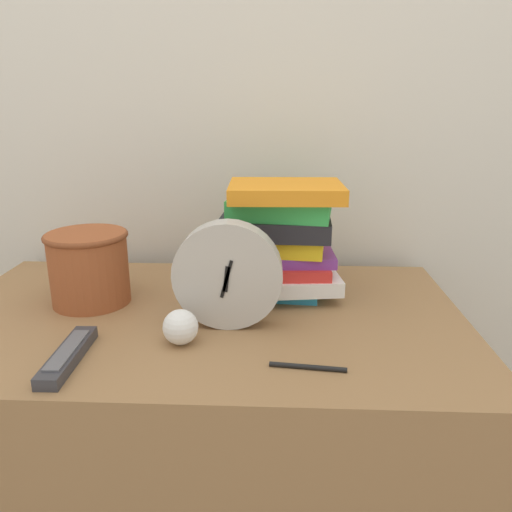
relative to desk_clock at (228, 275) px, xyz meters
name	(u,v)px	position (x,y,z in m)	size (l,w,h in m)	color
wall_back	(219,77)	(-0.06, 0.43, 0.36)	(6.00, 0.04, 2.40)	silver
desk	(207,467)	(-0.06, 0.05, -0.47)	(1.04, 0.62, 0.74)	olive
desk_clock	(228,275)	(0.00, 0.00, 0.00)	(0.20, 0.05, 0.20)	#B7B2A8
book_stack	(281,238)	(0.10, 0.17, 0.03)	(0.26, 0.22, 0.24)	#2D9ED1
basket	(89,265)	(-0.30, 0.10, -0.02)	(0.17, 0.17, 0.15)	#994C28
tv_remote	(68,355)	(-0.25, -0.15, -0.09)	(0.04, 0.18, 0.02)	#333338
crumpled_paper_ball	(181,327)	(-0.08, -0.07, -0.07)	(0.06, 0.06, 0.06)	white
pen	(308,367)	(0.14, -0.15, -0.10)	(0.12, 0.02, 0.01)	black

